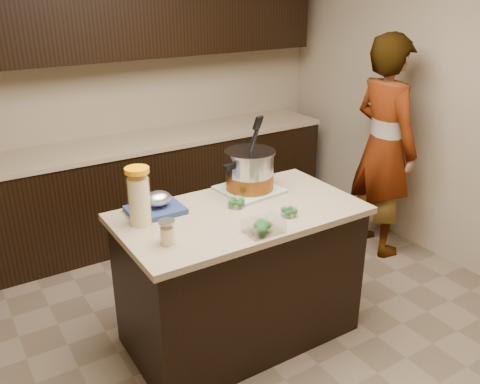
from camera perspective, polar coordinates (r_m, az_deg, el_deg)
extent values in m
plane|color=brown|center=(3.50, 0.00, -15.62)|extent=(4.00, 4.00, 0.00)
cube|color=tan|center=(4.64, -13.57, 11.87)|extent=(4.00, 0.04, 2.70)
cube|color=tan|center=(4.25, 23.82, 9.66)|extent=(0.04, 4.00, 2.70)
cube|color=black|center=(4.62, -11.30, 0.09)|extent=(3.60, 0.60, 0.86)
cube|color=tan|center=(4.47, -11.73, 5.43)|extent=(3.60, 0.63, 0.04)
cube|color=black|center=(4.40, -13.48, 19.23)|extent=(3.60, 0.35, 0.75)
cube|color=black|center=(3.25, 0.00, -9.65)|extent=(1.40, 0.75, 0.86)
cube|color=tan|center=(3.03, 0.00, -2.44)|extent=(1.46, 0.81, 0.04)
cube|color=#648D5F|center=(3.30, 1.09, 0.27)|extent=(0.39, 0.39, 0.02)
cylinder|color=#B7B7BC|center=(3.26, 1.10, 2.38)|extent=(0.37, 0.37, 0.24)
cylinder|color=brown|center=(3.28, 1.09, 1.22)|extent=(0.37, 0.37, 0.10)
cylinder|color=#B7B7BC|center=(3.21, 1.12, 4.52)|extent=(0.39, 0.39, 0.02)
cube|color=black|center=(3.10, -1.26, 2.82)|extent=(0.08, 0.06, 0.03)
cube|color=black|center=(3.37, 3.31, 4.40)|extent=(0.08, 0.06, 0.03)
cylinder|color=black|center=(3.17, 1.45, 5.53)|extent=(0.06, 0.13, 0.29)
cylinder|color=#E6D78D|center=(2.87, -11.23, -1.03)|extent=(0.14, 0.14, 0.27)
cylinder|color=white|center=(2.86, -11.26, -0.72)|extent=(0.15, 0.15, 0.31)
cylinder|color=#FF9A05|center=(2.80, -11.51, 2.37)|extent=(0.15, 0.15, 0.02)
cylinder|color=#E6D78D|center=(2.66, -8.14, -4.87)|extent=(0.10, 0.10, 0.09)
cylinder|color=white|center=(2.66, -8.15, -4.61)|extent=(0.11, 0.11, 0.12)
cylinder|color=silver|center=(2.62, -8.24, -3.23)|extent=(0.12, 0.12, 0.02)
cylinder|color=silver|center=(3.07, -0.40, -1.23)|extent=(0.14, 0.14, 0.05)
cylinder|color=silver|center=(2.96, 5.53, -2.26)|extent=(0.13, 0.13, 0.05)
cube|color=silver|center=(2.76, 2.66, -3.81)|extent=(0.21, 0.15, 0.07)
cube|color=navy|center=(3.04, -9.49, -2.00)|extent=(0.32, 0.26, 0.03)
ellipsoid|color=silver|center=(3.02, -9.20, -0.88)|extent=(0.16, 0.13, 0.09)
imported|color=gray|center=(4.33, 15.85, 4.88)|extent=(0.50, 0.71, 1.82)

